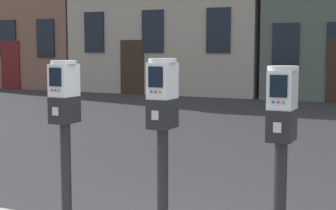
# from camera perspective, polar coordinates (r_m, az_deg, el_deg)

# --- Properties ---
(parking_meter_near_kerb) EXTENTS (0.22, 0.25, 1.50)m
(parking_meter_near_kerb) POSITION_cam_1_polar(r_m,az_deg,el_deg) (4.48, -11.33, -1.13)
(parking_meter_near_kerb) COLOR black
(parking_meter_near_kerb) RESTS_ON sidewalk_slab
(parking_meter_twin_adjacent) EXTENTS (0.22, 0.25, 1.53)m
(parking_meter_twin_adjacent) POSITION_cam_1_polar(r_m,az_deg,el_deg) (4.00, -0.62, -1.65)
(parking_meter_twin_adjacent) COLOR black
(parking_meter_twin_adjacent) RESTS_ON sidewalk_slab
(parking_meter_end_of_row) EXTENTS (0.22, 0.25, 1.48)m
(parking_meter_end_of_row) POSITION_cam_1_polar(r_m,az_deg,el_deg) (3.70, 12.41, -2.91)
(parking_meter_end_of_row) COLOR black
(parking_meter_end_of_row) RESTS_ON sidewalk_slab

